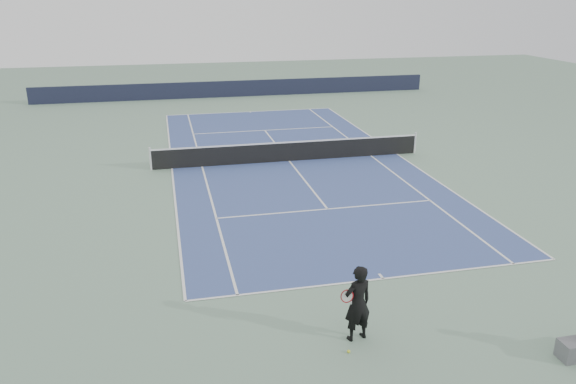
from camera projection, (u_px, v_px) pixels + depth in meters
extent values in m
plane|color=gray|center=(289.00, 161.00, 26.65)|extent=(80.00, 80.00, 0.00)
cube|color=#384B85|center=(289.00, 161.00, 26.65)|extent=(10.97, 23.77, 0.01)
cylinder|color=silver|center=(150.00, 159.00, 25.15)|extent=(0.10, 0.10, 1.07)
cylinder|color=silver|center=(415.00, 143.00, 27.80)|extent=(0.10, 0.10, 1.07)
cube|color=black|center=(289.00, 152.00, 26.50)|extent=(12.80, 0.03, 0.90)
cube|color=white|center=(289.00, 142.00, 26.34)|extent=(12.80, 0.04, 0.06)
cube|color=black|center=(237.00, 89.00, 42.87)|extent=(30.00, 0.25, 1.20)
imported|color=black|center=(358.00, 303.00, 12.74)|extent=(0.80, 0.65, 1.87)
torus|color=maroon|center=(347.00, 296.00, 12.56)|extent=(0.34, 0.18, 0.36)
cylinder|color=white|center=(347.00, 296.00, 12.56)|extent=(0.29, 0.14, 0.32)
cylinder|color=white|center=(351.00, 305.00, 12.70)|extent=(0.08, 0.13, 0.27)
sphere|color=yellow|center=(349.00, 351.00, 12.52)|extent=(0.07, 0.07, 0.07)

